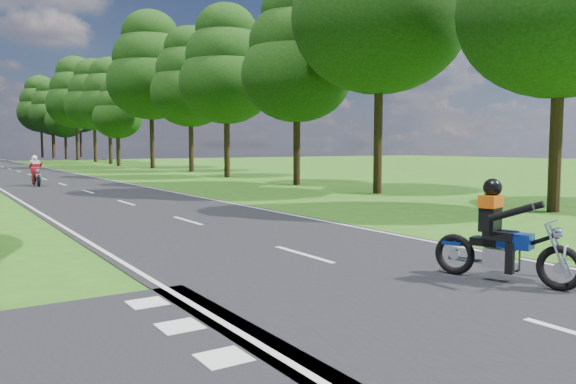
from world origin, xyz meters
TOP-DOWN VIEW (x-y plane):
  - ground at (0.00, 0.00)m, footprint 160.00×160.00m
  - main_road at (0.00, 50.00)m, footprint 7.00×140.00m
  - road_markings at (-0.14, 48.13)m, footprint 7.40×140.00m
  - treeline at (1.43, 60.06)m, footprint 40.00×115.35m
  - rider_near_blue at (1.44, -1.62)m, footprint 1.22×2.11m
  - rider_far_red at (-1.43, 25.52)m, footprint 0.67×1.98m

SIDE VIEW (x-z plane):
  - ground at x=0.00m, z-range 0.00..0.00m
  - main_road at x=0.00m, z-range 0.00..0.02m
  - road_markings at x=-0.14m, z-range 0.02..0.03m
  - rider_far_red at x=-1.43m, z-range 0.02..1.67m
  - rider_near_blue at x=1.44m, z-range 0.02..1.69m
  - treeline at x=1.43m, z-range 0.86..15.65m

